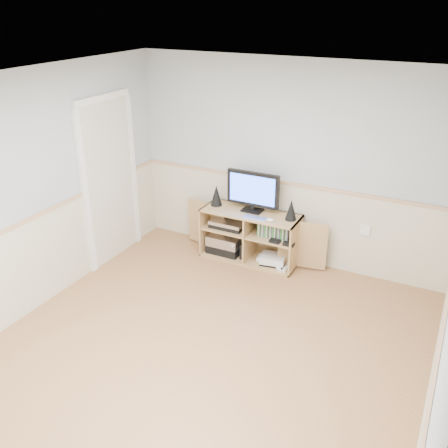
# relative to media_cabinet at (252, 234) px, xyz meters

# --- Properties ---
(room) EXTENTS (4.04, 4.54, 2.54)m
(room) POSITION_rel_media_cabinet_xyz_m (0.31, -1.92, 0.88)
(room) COLOR tan
(room) RESTS_ON ground
(media_cabinet) EXTENTS (1.94, 0.47, 0.65)m
(media_cabinet) POSITION_rel_media_cabinet_xyz_m (0.00, 0.00, 0.00)
(media_cabinet) COLOR #AB8255
(media_cabinet) RESTS_ON floor
(monitor) EXTENTS (0.68, 0.18, 0.51)m
(monitor) POSITION_rel_media_cabinet_xyz_m (-0.00, -0.01, 0.60)
(monitor) COLOR black
(monitor) RESTS_ON media_cabinet
(speaker_left) EXTENTS (0.15, 0.15, 0.27)m
(speaker_left) POSITION_rel_media_cabinet_xyz_m (-0.49, -0.04, 0.45)
(speaker_left) COLOR black
(speaker_left) RESTS_ON media_cabinet
(speaker_right) EXTENTS (0.14, 0.14, 0.26)m
(speaker_right) POSITION_rel_media_cabinet_xyz_m (0.52, -0.04, 0.45)
(speaker_right) COLOR black
(speaker_right) RESTS_ON media_cabinet
(keyboard) EXTENTS (0.29, 0.13, 0.01)m
(keyboard) POSITION_rel_media_cabinet_xyz_m (0.12, -0.20, 0.32)
(keyboard) COLOR silver
(keyboard) RESTS_ON media_cabinet
(mouse) EXTENTS (0.11, 0.08, 0.04)m
(mouse) POSITION_rel_media_cabinet_xyz_m (0.31, -0.20, 0.34)
(mouse) COLOR white
(mouse) RESTS_ON media_cabinet
(av_components) EXTENTS (0.52, 0.32, 0.47)m
(av_components) POSITION_rel_media_cabinet_xyz_m (-0.33, -0.06, -0.11)
(av_components) COLOR black
(av_components) RESTS_ON media_cabinet
(game_consoles) EXTENTS (0.46, 0.31, 0.11)m
(game_consoles) POSITION_rel_media_cabinet_xyz_m (0.32, -0.07, -0.26)
(game_consoles) COLOR white
(game_consoles) RESTS_ON media_cabinet
(game_cases) EXTENTS (0.40, 0.14, 0.19)m
(game_cases) POSITION_rel_media_cabinet_xyz_m (0.33, -0.08, 0.15)
(game_cases) COLOR #3F8C3F
(game_cases) RESTS_ON media_cabinet
(wall_outlet) EXTENTS (0.12, 0.03, 0.12)m
(wall_outlet) POSITION_rel_media_cabinet_xyz_m (1.37, 0.19, 0.27)
(wall_outlet) COLOR white
(wall_outlet) RESTS_ON wall_back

